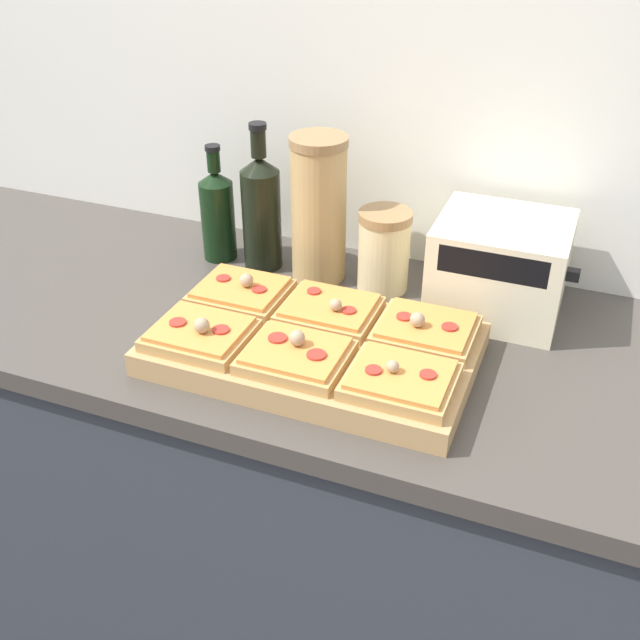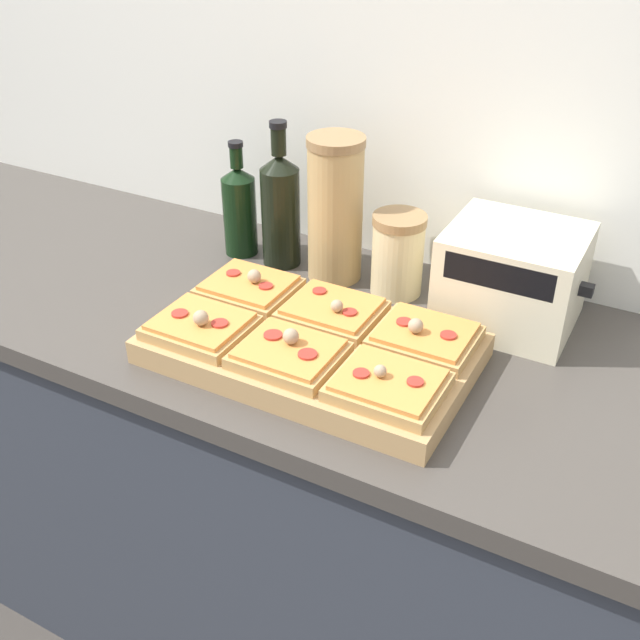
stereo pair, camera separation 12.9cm
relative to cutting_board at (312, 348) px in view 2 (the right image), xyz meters
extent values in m
cube|color=silver|center=(-0.08, 0.46, 0.29)|extent=(6.00, 0.06, 2.50)
cube|color=#333842|center=(-0.08, 0.11, -0.51)|extent=(2.60, 0.64, 0.90)
cube|color=#423D38|center=(-0.08, 0.11, -0.04)|extent=(2.63, 0.67, 0.04)
cube|color=tan|center=(0.00, 0.00, 0.00)|extent=(0.55, 0.32, 0.04)
cube|color=tan|center=(-0.18, 0.08, 0.03)|extent=(0.17, 0.14, 0.02)
cube|color=#D6843D|center=(-0.18, 0.08, 0.05)|extent=(0.15, 0.13, 0.01)
cylinder|color=#AD2D23|center=(-0.22, 0.09, 0.05)|extent=(0.03, 0.03, 0.00)
cylinder|color=#AD2D23|center=(-0.14, 0.07, 0.05)|extent=(0.03, 0.03, 0.00)
sphere|color=tan|center=(-0.16, 0.08, 0.06)|extent=(0.03, 0.03, 0.03)
cube|color=tan|center=(0.00, 0.08, 0.03)|extent=(0.17, 0.14, 0.02)
cube|color=#D6843D|center=(0.00, 0.08, 0.05)|extent=(0.15, 0.13, 0.01)
cylinder|color=#AD2D23|center=(-0.04, 0.10, 0.05)|extent=(0.03, 0.03, 0.00)
cylinder|color=#AD2D23|center=(0.04, 0.06, 0.05)|extent=(0.03, 0.03, 0.00)
sphere|color=tan|center=(0.02, 0.06, 0.06)|extent=(0.02, 0.02, 0.02)
cube|color=tan|center=(0.18, 0.08, 0.03)|extent=(0.17, 0.14, 0.02)
cube|color=#D6843D|center=(0.18, 0.08, 0.05)|extent=(0.15, 0.13, 0.01)
cylinder|color=#AD2D23|center=(0.14, 0.08, 0.05)|extent=(0.03, 0.03, 0.00)
cylinder|color=#AD2D23|center=(0.22, 0.08, 0.05)|extent=(0.03, 0.03, 0.00)
sphere|color=tan|center=(0.16, 0.06, 0.06)|extent=(0.03, 0.03, 0.03)
cube|color=tan|center=(-0.18, -0.08, 0.03)|extent=(0.17, 0.14, 0.02)
cube|color=#D6843D|center=(-0.18, -0.08, 0.05)|extent=(0.15, 0.13, 0.01)
cylinder|color=#AD2D23|center=(-0.22, -0.08, 0.05)|extent=(0.03, 0.03, 0.00)
cylinder|color=#AD2D23|center=(-0.14, -0.07, 0.05)|extent=(0.03, 0.03, 0.00)
sphere|color=tan|center=(-0.16, -0.09, 0.06)|extent=(0.03, 0.03, 0.03)
cube|color=tan|center=(0.00, -0.08, 0.03)|extent=(0.17, 0.14, 0.02)
cube|color=#D6843D|center=(0.00, -0.08, 0.05)|extent=(0.15, 0.13, 0.01)
cylinder|color=#AD2D23|center=(-0.04, -0.06, 0.05)|extent=(0.03, 0.03, 0.00)
cylinder|color=#AD2D23|center=(0.04, -0.08, 0.05)|extent=(0.03, 0.03, 0.00)
sphere|color=tan|center=(0.00, -0.07, 0.06)|extent=(0.03, 0.03, 0.03)
cube|color=tan|center=(0.18, -0.08, 0.03)|extent=(0.17, 0.14, 0.02)
cube|color=#D6843D|center=(0.18, -0.08, 0.05)|extent=(0.15, 0.13, 0.01)
cylinder|color=#AD2D23|center=(0.14, -0.09, 0.05)|extent=(0.03, 0.03, 0.00)
cylinder|color=#AD2D23|center=(0.22, -0.07, 0.05)|extent=(0.03, 0.03, 0.00)
sphere|color=tan|center=(0.16, -0.08, 0.06)|extent=(0.02, 0.02, 0.02)
cylinder|color=black|center=(-0.34, 0.29, 0.06)|extent=(0.07, 0.07, 0.17)
cone|color=black|center=(-0.34, 0.29, 0.16)|extent=(0.07, 0.07, 0.03)
cylinder|color=black|center=(-0.34, 0.29, 0.20)|extent=(0.03, 0.03, 0.05)
cylinder|color=black|center=(-0.34, 0.29, 0.22)|extent=(0.03, 0.03, 0.01)
cylinder|color=black|center=(-0.23, 0.29, 0.08)|extent=(0.08, 0.08, 0.21)
cone|color=black|center=(-0.23, 0.29, 0.20)|extent=(0.08, 0.08, 0.03)
cylinder|color=black|center=(-0.23, 0.29, 0.25)|extent=(0.03, 0.03, 0.06)
cylinder|color=black|center=(-0.23, 0.29, 0.28)|extent=(0.04, 0.04, 0.01)
cylinder|color=tan|center=(-0.10, 0.29, 0.12)|extent=(0.11, 0.11, 0.28)
cylinder|color=#937047|center=(-0.10, 0.29, 0.27)|extent=(0.11, 0.11, 0.02)
cylinder|color=beige|center=(0.03, 0.29, 0.05)|extent=(0.10, 0.10, 0.15)
cylinder|color=#937047|center=(0.03, 0.29, 0.14)|extent=(0.11, 0.11, 0.02)
cube|color=beige|center=(0.26, 0.29, 0.07)|extent=(0.24, 0.22, 0.18)
cube|color=black|center=(0.26, 0.18, 0.12)|extent=(0.19, 0.01, 0.05)
cube|color=black|center=(0.39, 0.29, 0.08)|extent=(0.02, 0.02, 0.02)
camera|label=1|loc=(0.40, -0.99, 0.73)|focal=42.00mm
camera|label=2|loc=(0.52, -0.94, 0.73)|focal=42.00mm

